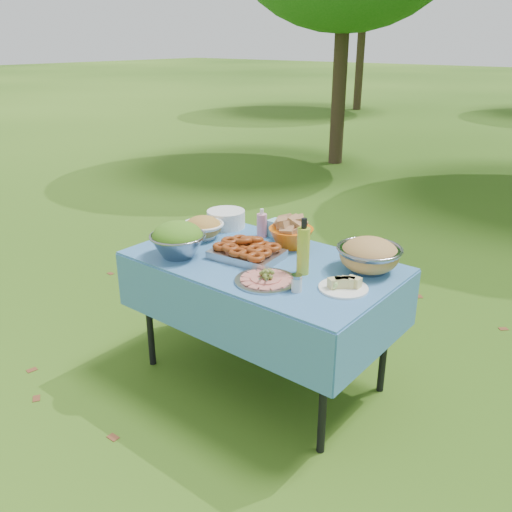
{
  "coord_description": "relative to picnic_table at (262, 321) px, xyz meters",
  "views": [
    {
      "loc": [
        1.7,
        -2.18,
        1.9
      ],
      "look_at": [
        -0.05,
        0.0,
        0.77
      ],
      "focal_mm": 38.0,
      "sensor_mm": 36.0,
      "label": 1
    }
  ],
  "objects": [
    {
      "name": "bread_bowl",
      "position": [
        0.0,
        0.27,
        0.47
      ],
      "size": [
        0.29,
        0.29,
        0.17
      ],
      "primitive_type": null,
      "rotation": [
        0.0,
        0.0,
        0.13
      ],
      "color": "orange",
      "rests_on": "picnic_table"
    },
    {
      "name": "oil_bottle",
      "position": [
        0.27,
        -0.01,
        0.53
      ],
      "size": [
        0.08,
        0.08,
        0.3
      ],
      "primitive_type": "cylinder",
      "rotation": [
        0.0,
        0.0,
        -0.27
      ],
      "color": "#ADBF30",
      "rests_on": "picnic_table"
    },
    {
      "name": "charcuterie_platter",
      "position": [
        0.19,
        -0.21,
        0.42
      ],
      "size": [
        0.4,
        0.4,
        0.07
      ],
      "primitive_type": "cylinder",
      "rotation": [
        0.0,
        0.0,
        -0.34
      ],
      "color": "#9FA2A5",
      "rests_on": "picnic_table"
    },
    {
      "name": "picnic_table",
      "position": [
        0.0,
        0.0,
        0.0
      ],
      "size": [
        1.46,
        0.86,
        0.76
      ],
      "primitive_type": "cube",
      "color": "#78C5E7",
      "rests_on": "ground"
    },
    {
      "name": "fried_tray",
      "position": [
        -0.08,
        -0.03,
        0.42
      ],
      "size": [
        0.41,
        0.31,
        0.09
      ],
      "primitive_type": "cube",
      "rotation": [
        0.0,
        0.0,
        0.12
      ],
      "color": "#A5A4A9",
      "rests_on": "picnic_table"
    },
    {
      "name": "pasta_bowl_steel",
      "position": [
        0.52,
        0.23,
        0.47
      ],
      "size": [
        0.37,
        0.37,
        0.18
      ],
      "primitive_type": null,
      "rotation": [
        0.0,
        0.0,
        0.09
      ],
      "color": "gray",
      "rests_on": "picnic_table"
    },
    {
      "name": "cheese_plate",
      "position": [
        0.54,
        -0.05,
        0.41
      ],
      "size": [
        0.25,
        0.25,
        0.07
      ],
      "primitive_type": "cylinder",
      "rotation": [
        0.0,
        0.0,
        -0.04
      ],
      "color": "white",
      "rests_on": "picnic_table"
    },
    {
      "name": "wipes_box",
      "position": [
        -0.16,
        0.36,
        0.43
      ],
      "size": [
        0.12,
        0.09,
        0.1
      ],
      "primitive_type": "cube",
      "rotation": [
        0.0,
        0.0,
        -0.09
      ],
      "color": "#93E2F4",
      "rests_on": "picnic_table"
    },
    {
      "name": "plate_stack",
      "position": [
        -0.53,
        0.3,
        0.44
      ],
      "size": [
        0.27,
        0.27,
        0.11
      ],
      "primitive_type": "cylinder",
      "rotation": [
        0.0,
        0.0,
        0.1
      ],
      "color": "white",
      "rests_on": "picnic_table"
    },
    {
      "name": "ground",
      "position": [
        0.0,
        0.0,
        -0.38
      ],
      "size": [
        80.0,
        80.0,
        0.0
      ],
      "primitive_type": "plane",
      "color": "#19380A",
      "rests_on": "ground"
    },
    {
      "name": "pasta_bowl_white",
      "position": [
        -0.5,
        0.05,
        0.45
      ],
      "size": [
        0.31,
        0.31,
        0.14
      ],
      "primitive_type": null,
      "rotation": [
        0.0,
        0.0,
        0.3
      ],
      "color": "white",
      "rests_on": "picnic_table"
    },
    {
      "name": "salad_bowl",
      "position": [
        -0.4,
        -0.25,
        0.48
      ],
      "size": [
        0.35,
        0.35,
        0.2
      ],
      "primitive_type": null,
      "rotation": [
        0.0,
        0.0,
        0.16
      ],
      "color": "gray",
      "rests_on": "picnic_table"
    },
    {
      "name": "sanitizer_bottle",
      "position": [
        -0.24,
        0.3,
        0.47
      ],
      "size": [
        0.08,
        0.08,
        0.18
      ],
      "primitive_type": "cylinder",
      "rotation": [
        0.0,
        0.0,
        -0.29
      ],
      "color": "pink",
      "rests_on": "picnic_table"
    },
    {
      "name": "shaker",
      "position": [
        0.37,
        -0.21,
        0.42
      ],
      "size": [
        0.06,
        0.06,
        0.09
      ],
      "primitive_type": "cylinder",
      "rotation": [
        0.0,
        0.0,
        -0.19
      ],
      "color": "silver",
      "rests_on": "picnic_table"
    }
  ]
}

